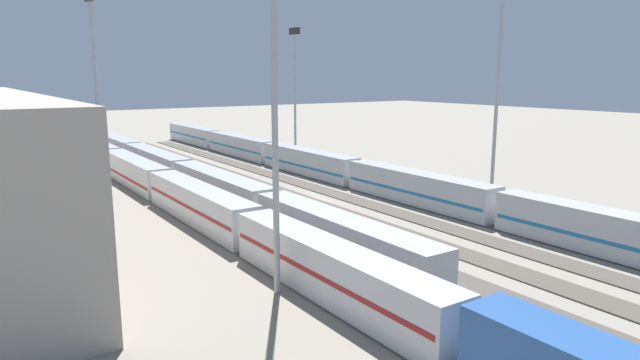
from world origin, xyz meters
TOP-DOWN VIEW (x-y plane):
  - ground_plane at (0.00, 0.00)m, footprint 400.00×400.00m
  - track_bed_0 at (0.00, -15.00)m, footprint 140.00×2.80m
  - track_bed_1 at (0.00, -10.00)m, footprint 140.00×2.80m
  - track_bed_2 at (0.00, -5.00)m, footprint 140.00×2.80m
  - track_bed_3 at (0.00, 0.00)m, footprint 140.00×2.80m
  - track_bed_4 at (0.00, 5.00)m, footprint 140.00×2.80m
  - track_bed_5 at (0.00, 10.00)m, footprint 140.00×2.80m
  - track_bed_6 at (0.00, 15.00)m, footprint 140.00×2.80m
  - train_on_track_6 at (-0.58, 15.00)m, footprint 114.80×3.06m
  - train_on_track_5 at (15.39, 10.00)m, footprint 95.60×3.06m
  - train_on_track_1 at (5.04, -10.00)m, footprint 139.00×3.06m
  - light_mast_0 at (-13.20, -18.73)m, footprint 2.80×0.70m
  - light_mast_2 at (33.24, -18.85)m, footprint 2.80×0.70m
  - light_mast_3 at (24.04, 18.66)m, footprint 2.80×0.70m

SIDE VIEW (x-z plane):
  - ground_plane at x=0.00m, z-range 0.00..0.00m
  - track_bed_0 at x=0.00m, z-range 0.00..0.12m
  - track_bed_1 at x=0.00m, z-range 0.00..0.12m
  - track_bed_2 at x=0.00m, z-range 0.00..0.12m
  - track_bed_3 at x=0.00m, z-range 0.00..0.12m
  - track_bed_4 at x=0.00m, z-range 0.00..0.12m
  - track_bed_5 at x=0.00m, z-range 0.00..0.12m
  - track_bed_6 at x=0.00m, z-range 0.00..0.12m
  - train_on_track_5 at x=15.39m, z-range 0.10..3.90m
  - train_on_track_1 at x=5.04m, z-range -0.16..4.24m
  - train_on_track_6 at x=-0.58m, z-range -0.14..4.26m
  - light_mast_2 at x=33.24m, z-range 3.57..27.52m
  - light_mast_3 at x=24.04m, z-range 3.68..29.87m
  - light_mast_0 at x=-13.20m, z-range 3.71..30.37m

